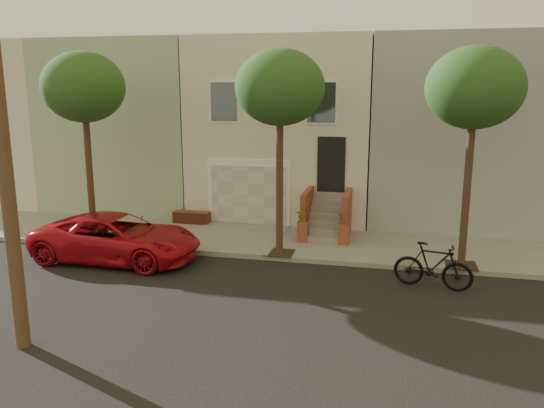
# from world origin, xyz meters

# --- Properties ---
(ground) EXTENTS (90.00, 90.00, 0.00)m
(ground) POSITION_xyz_m (0.00, 0.00, 0.00)
(ground) COLOR black
(ground) RESTS_ON ground
(sidewalk) EXTENTS (40.00, 3.70, 0.15)m
(sidewalk) POSITION_xyz_m (0.00, 5.35, 0.07)
(sidewalk) COLOR gray
(sidewalk) RESTS_ON ground
(house_row) EXTENTS (33.10, 11.70, 7.00)m
(house_row) POSITION_xyz_m (0.00, 11.19, 3.64)
(house_row) COLOR beige
(house_row) RESTS_ON sidewalk
(tree_left) EXTENTS (2.70, 2.57, 6.30)m
(tree_left) POSITION_xyz_m (-5.50, 3.90, 5.26)
(tree_left) COLOR #2D2116
(tree_left) RESTS_ON sidewalk
(tree_mid) EXTENTS (2.70, 2.57, 6.30)m
(tree_mid) POSITION_xyz_m (1.00, 3.90, 5.26)
(tree_mid) COLOR #2D2116
(tree_mid) RESTS_ON sidewalk
(tree_right) EXTENTS (2.70, 2.57, 6.30)m
(tree_right) POSITION_xyz_m (6.50, 3.90, 5.26)
(tree_right) COLOR #2D2116
(tree_right) RESTS_ON sidewalk
(pickup_truck) EXTENTS (5.24, 2.50, 1.44)m
(pickup_truck) POSITION_xyz_m (-3.88, 2.52, 0.72)
(pickup_truck) COLOR #B70E1C
(pickup_truck) RESTS_ON ground
(motorcycle) EXTENTS (2.17, 1.00, 1.26)m
(motorcycle) POSITION_xyz_m (5.59, 2.22, 0.63)
(motorcycle) COLOR black
(motorcycle) RESTS_ON ground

